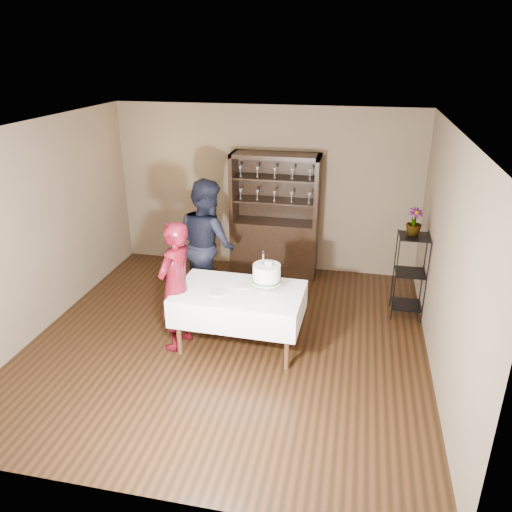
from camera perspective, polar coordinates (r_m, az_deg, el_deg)
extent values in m
plane|color=black|center=(6.57, -3.16, -9.65)|extent=(5.00, 5.00, 0.00)
plane|color=silver|center=(5.60, -3.77, 14.35)|extent=(5.00, 5.00, 0.00)
cube|color=brown|center=(8.27, 1.11, 7.60)|extent=(5.00, 0.02, 2.70)
cube|color=brown|center=(7.01, -23.61, 2.81)|extent=(0.02, 5.00, 2.70)
cube|color=brown|center=(5.85, 20.92, -0.55)|extent=(0.02, 5.00, 2.70)
cube|color=black|center=(8.28, 2.08, 1.03)|extent=(1.40, 0.48, 0.90)
cube|color=black|center=(8.17, 2.45, 8.12)|extent=(1.40, 0.03, 1.10)
cube|color=black|center=(7.84, 2.24, 11.40)|extent=(1.40, 0.48, 0.06)
cube|color=black|center=(8.02, 2.16, 6.35)|extent=(1.28, 0.42, 0.02)
cube|color=black|center=(7.92, 2.20, 8.92)|extent=(1.28, 0.42, 0.02)
cylinder|color=black|center=(7.00, 15.63, -2.73)|extent=(0.02, 0.02, 1.20)
cylinder|color=black|center=(7.05, 18.86, -2.98)|extent=(0.02, 0.02, 1.20)
cylinder|color=black|center=(7.37, 15.49, -1.42)|extent=(0.02, 0.02, 1.20)
cylinder|color=black|center=(7.41, 18.56, -1.66)|extent=(0.02, 0.02, 1.20)
cube|color=black|center=(7.40, 16.74, -5.34)|extent=(0.40, 0.40, 0.02)
cube|color=black|center=(7.18, 17.18, -1.82)|extent=(0.40, 0.40, 0.01)
cube|color=black|center=(6.99, 17.68, 2.14)|extent=(0.40, 0.40, 0.02)
cube|color=white|center=(6.17, -1.92, -5.44)|extent=(1.58, 1.00, 0.36)
cylinder|color=#492B1A|center=(6.18, -8.86, -8.15)|extent=(0.06, 0.06, 0.74)
cylinder|color=#492B1A|center=(5.85, 3.57, -9.80)|extent=(0.06, 0.06, 0.74)
cylinder|color=#492B1A|center=(6.78, -6.55, -5.06)|extent=(0.06, 0.06, 0.74)
cylinder|color=#492B1A|center=(6.48, 4.73, -6.36)|extent=(0.06, 0.06, 0.74)
imported|color=#39050C|center=(6.16, -9.18, -3.44)|extent=(0.53, 0.68, 1.66)
imported|color=black|center=(7.11, -5.54, 1.41)|extent=(1.15, 1.15, 1.88)
cylinder|color=white|center=(6.11, 1.22, -3.79)|extent=(0.21, 0.21, 0.01)
cylinder|color=white|center=(6.09, 1.22, -3.41)|extent=(0.05, 0.05, 0.10)
cylinder|color=white|center=(6.06, 1.22, -2.90)|extent=(0.38, 0.38, 0.02)
cylinder|color=#3E6631|center=(6.05, 1.23, -2.75)|extent=(0.37, 0.37, 0.02)
cylinder|color=white|center=(6.01, 1.23, -1.93)|extent=(0.42, 0.42, 0.21)
sphere|color=#566AB8|center=(5.96, 1.54, -0.94)|extent=(0.03, 0.03, 0.03)
cube|color=white|center=(5.93, 0.81, -0.42)|extent=(0.03, 0.02, 0.15)
cube|color=black|center=(5.90, 0.82, 0.37)|extent=(0.03, 0.03, 0.05)
cylinder|color=white|center=(6.04, -4.49, -4.17)|extent=(0.24, 0.24, 0.01)
cylinder|color=white|center=(6.18, -1.39, -3.45)|extent=(0.20, 0.20, 0.01)
imported|color=#3E6631|center=(6.97, 17.63, 3.75)|extent=(0.23, 0.23, 0.37)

